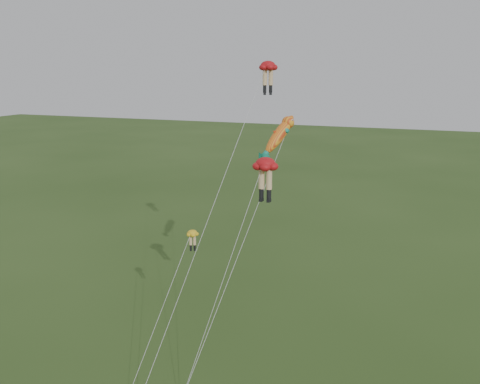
% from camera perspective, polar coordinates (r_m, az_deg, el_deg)
% --- Properties ---
extents(legs_kite_red_high, '(4.37, 14.53, 19.66)m').
position_cam_1_polar(legs_kite_red_high, '(38.23, 2.77, 12.48)').
color(legs_kite_red_high, red).
rests_on(legs_kite_red_high, ground).
extents(legs_kite_red_mid, '(4.51, 5.44, 14.21)m').
position_cam_1_polar(legs_kite_red_mid, '(30.82, 2.62, 2.35)').
color(legs_kite_red_mid, red).
rests_on(legs_kite_red_mid, ground).
extents(legs_kite_yellow, '(2.53, 5.92, 9.18)m').
position_cam_1_polar(legs_kite_yellow, '(34.10, -5.55, -5.69)').
color(legs_kite_yellow, yellow).
rests_on(legs_kite_yellow, ground).
extents(fish_kite, '(4.11, 11.49, 16.31)m').
position_cam_1_polar(fish_kite, '(36.26, 4.19, 6.02)').
color(fish_kite, '#FFA320').
rests_on(fish_kite, ground).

